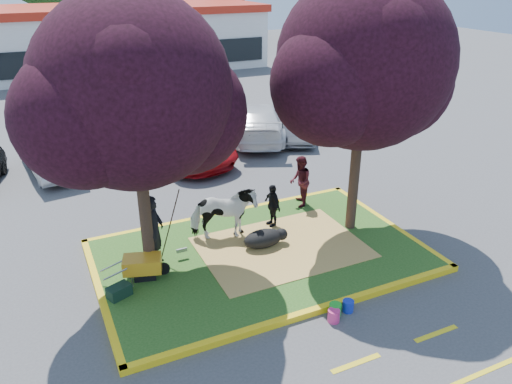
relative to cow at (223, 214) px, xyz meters
name	(u,v)px	position (x,y,z in m)	size (l,w,h in m)	color
ground	(261,257)	(0.60, -1.10, -0.89)	(90.00, 90.00, 0.00)	#424244
median_island	(261,255)	(0.60, -1.10, -0.82)	(8.00, 5.00, 0.15)	#214E18
curb_near	(312,312)	(0.60, -3.68, -0.82)	(8.30, 0.16, 0.15)	yellow
curb_far	(224,214)	(0.60, 1.48, -0.82)	(8.30, 0.16, 0.15)	yellow
curb_left	(100,295)	(-3.48, -1.10, -0.82)	(0.16, 5.30, 0.15)	yellow
curb_right	(387,224)	(4.68, -1.10, -0.82)	(0.16, 5.30, 0.15)	yellow
straw_bedding	(282,247)	(1.20, -1.10, -0.74)	(4.20, 3.00, 0.01)	tan
tree_purple_left	(135,100)	(-2.18, -0.72, 3.47)	(5.06, 4.20, 6.51)	black
tree_purple_right	(365,70)	(3.52, -0.92, 3.67)	(5.30, 4.40, 6.82)	black
fire_lane_stripe_b	(356,363)	(0.60, -5.30, -0.89)	(1.10, 0.12, 0.01)	yellow
fire_lane_stripe_c	(436,334)	(2.60, -5.30, -0.89)	(1.10, 0.12, 0.01)	yellow
retail_building	(119,37)	(2.60, 26.88, 1.36)	(20.40, 8.40, 4.40)	silver
cow	(223,214)	(0.00, 0.00, 0.00)	(0.80, 1.76, 1.49)	white
calf	(263,239)	(0.78, -0.84, -0.51)	(1.08, 0.61, 0.47)	black
handler	(154,231)	(-1.99, -0.48, 0.19)	(0.68, 0.45, 1.86)	black
visitor_a	(300,181)	(2.89, 0.95, 0.05)	(0.77, 0.60, 1.58)	#43131A
visitor_b	(272,205)	(1.53, 0.13, -0.12)	(0.73, 0.31, 1.25)	black
wheelbarrow	(143,264)	(-2.44, -1.01, -0.33)	(1.58, 0.76, 0.60)	black
gear_bag_dark	(145,274)	(-2.41, -1.01, -0.62)	(0.51, 0.28, 0.26)	black
gear_bag_green	(119,291)	(-3.10, -1.45, -0.61)	(0.51, 0.32, 0.27)	black
bucket_green	(335,310)	(1.03, -3.90, -0.75)	(0.27, 0.27, 0.29)	green
bucket_pink	(334,316)	(0.89, -4.06, -0.75)	(0.26, 0.26, 0.28)	#E1327A
bucket_blue	(348,306)	(1.37, -3.90, -0.76)	(0.25, 0.25, 0.27)	#1730BB
car_silver	(50,153)	(-3.80, 7.58, -0.19)	(1.50, 4.29, 1.41)	#A8ABB0
car_red	(180,142)	(0.85, 6.69, -0.15)	(2.48, 5.38, 1.50)	#A50D12
car_white	(258,121)	(4.70, 7.81, -0.12)	(2.16, 5.32, 1.54)	silver
car_grey	(296,125)	(6.21, 7.08, -0.28)	(1.29, 3.71, 1.22)	#595B61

